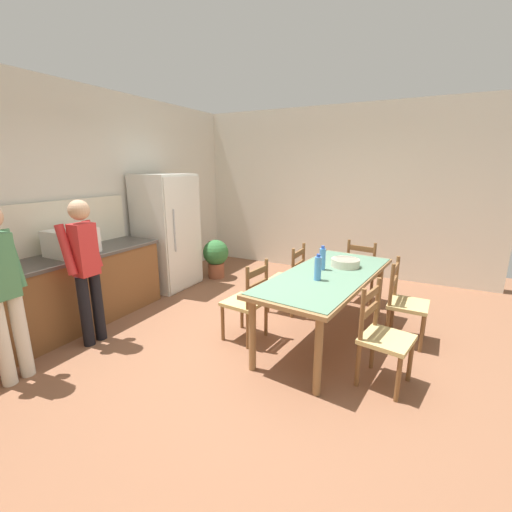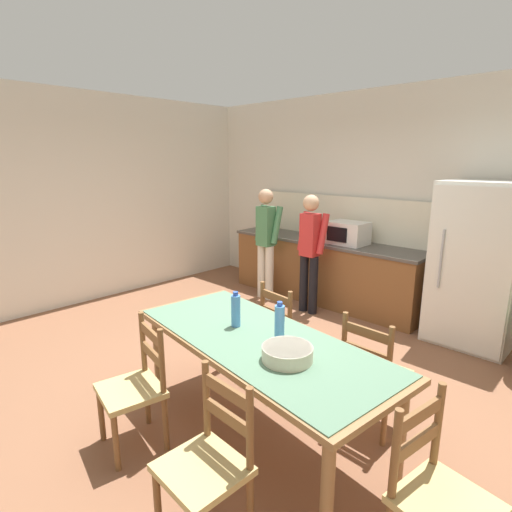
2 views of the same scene
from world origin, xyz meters
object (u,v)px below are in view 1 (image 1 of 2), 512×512
(chair_side_near_left, at_px, (383,337))
(chair_head_end, at_px, (363,272))
(person_at_counter, at_px, (86,265))
(refrigerator, at_px, (167,232))
(dining_table, at_px, (327,281))
(chair_side_far_left, at_px, (247,302))
(potted_plant, at_px, (216,256))
(microwave, at_px, (72,242))
(bottle_near_centre, at_px, (318,268))
(chair_side_far_right, at_px, (288,279))
(person_at_sink, at_px, (1,286))
(chair_side_near_right, at_px, (405,303))
(serving_bowl, at_px, (345,262))
(bottle_off_centre, at_px, (322,259))

(chair_side_near_left, xyz_separation_m, chair_head_end, (1.87, 0.51, 0.00))
(chair_head_end, xyz_separation_m, person_at_counter, (-2.54, 2.40, 0.44))
(refrigerator, distance_m, person_at_counter, 1.90)
(dining_table, height_order, chair_side_far_left, chair_side_far_left)
(chair_side_far_left, distance_m, potted_plant, 2.30)
(microwave, xyz_separation_m, chair_side_far_left, (0.60, -2.00, -0.59))
(bottle_near_centre, xyz_separation_m, potted_plant, (1.58, 2.29, -0.51))
(bottle_near_centre, bearing_deg, chair_side_far_right, 37.86)
(person_at_sink, bearing_deg, bottle_near_centre, -142.03)
(dining_table, bearing_deg, chair_side_far_right, 50.09)
(chair_side_near_right, height_order, chair_head_end, same)
(serving_bowl, relative_size, chair_side_far_right, 0.35)
(chair_side_far_right, xyz_separation_m, potted_plant, (0.77, 1.66, -0.06))
(refrigerator, height_order, chair_side_far_right, refrigerator)
(serving_bowl, bearing_deg, person_at_sink, 134.80)
(person_at_counter, distance_m, potted_plant, 2.58)
(chair_head_end, bearing_deg, microwave, 47.73)
(chair_side_far_right, distance_m, person_at_counter, 2.41)
(chair_side_far_right, bearing_deg, potted_plant, -113.66)
(dining_table, relative_size, chair_side_near_right, 2.38)
(refrigerator, bearing_deg, chair_side_near_right, -94.02)
(microwave, xyz_separation_m, serving_bowl, (1.33, -2.88, -0.21))
(potted_plant, bearing_deg, person_at_counter, -178.38)
(chair_side_near_left, bearing_deg, person_at_counter, 113.85)
(chair_head_end, bearing_deg, person_at_sink, 63.45)
(serving_bowl, bearing_deg, chair_side_near_right, -88.03)
(chair_side_near_right, distance_m, person_at_sink, 3.89)
(microwave, relative_size, dining_table, 0.23)
(bottle_near_centre, relative_size, chair_head_end, 0.30)
(dining_table, relative_size, chair_head_end, 2.38)
(refrigerator, xyz_separation_m, bottle_near_centre, (-0.88, -2.72, 0.01))
(microwave, relative_size, person_at_counter, 0.32)
(microwave, bearing_deg, serving_bowl, -65.13)
(person_at_sink, height_order, potted_plant, person_at_sink)
(chair_side_near_left, height_order, potted_plant, chair_side_near_left)
(person_at_sink, bearing_deg, chair_side_near_left, -153.56)
(bottle_off_centre, distance_m, chair_side_near_right, 1.01)
(refrigerator, height_order, person_at_counter, refrigerator)
(chair_side_near_right, bearing_deg, potted_plant, 75.27)
(potted_plant, bearing_deg, dining_table, -119.70)
(chair_side_far_left, bearing_deg, bottle_near_centre, 105.91)
(dining_table, xyz_separation_m, bottle_off_centre, (0.12, 0.09, 0.20))
(chair_side_near_right, bearing_deg, chair_side_far_left, 118.39)
(refrigerator, distance_m, chair_side_near_right, 3.56)
(chair_side_far_left, xyz_separation_m, chair_head_end, (1.70, -0.93, 0.00))
(microwave, relative_size, chair_side_far_right, 0.55)
(microwave, height_order, bottle_off_centre, microwave)
(bottle_off_centre, distance_m, chair_side_far_left, 0.96)
(dining_table, bearing_deg, microwave, 109.47)
(dining_table, height_order, bottle_near_centre, bottle_near_centre)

